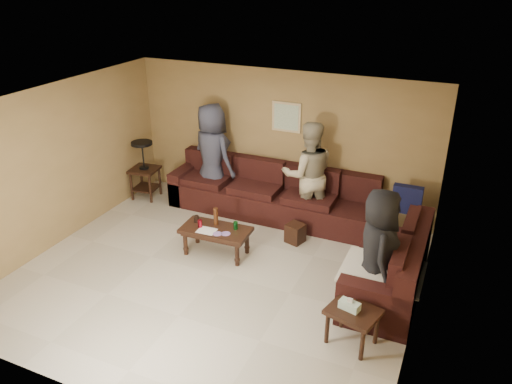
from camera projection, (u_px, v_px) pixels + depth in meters
room at (212, 168)px, 6.54m from camera, size 5.60×5.50×2.50m
sectional_sofa at (305, 220)px, 8.06m from camera, size 4.65×2.90×0.97m
coffee_table at (216, 232)px, 7.60m from camera, size 1.08×0.58×0.72m
end_table_left at (144, 169)px, 9.36m from camera, size 0.55×0.55×1.11m
side_table_right at (353, 314)px, 5.77m from camera, size 0.67×0.60×0.62m
waste_bin at (295, 233)px, 8.01m from camera, size 0.32×0.32×0.31m
wall_art at (286, 117)px, 8.54m from camera, size 0.52×0.04×0.52m
person_left at (212, 155)px, 9.00m from camera, size 1.08×0.90×1.89m
person_middle at (308, 175)px, 8.26m from camera, size 1.11×1.03×1.83m
person_right at (378, 251)px, 6.24m from camera, size 0.76×0.94×1.66m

